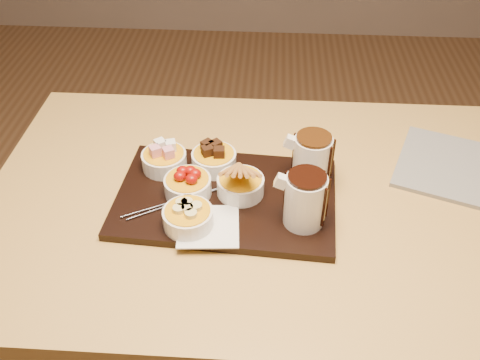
# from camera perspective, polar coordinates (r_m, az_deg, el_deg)

# --- Properties ---
(dining_table) EXTENTS (1.20, 0.80, 0.75)m
(dining_table) POSITION_cam_1_polar(r_m,az_deg,el_deg) (1.23, 2.11, -5.14)
(dining_table) COLOR tan
(dining_table) RESTS_ON ground
(serving_board) EXTENTS (0.48, 0.33, 0.02)m
(serving_board) POSITION_cam_1_polar(r_m,az_deg,el_deg) (1.14, -1.51, -1.91)
(serving_board) COLOR black
(serving_board) RESTS_ON dining_table
(napkin) EXTENTS (0.13, 0.13, 0.00)m
(napkin) POSITION_cam_1_polar(r_m,az_deg,el_deg) (1.06, -3.38, -4.95)
(napkin) COLOR white
(napkin) RESTS_ON serving_board
(bowl_marshmallows) EXTENTS (0.10, 0.10, 0.04)m
(bowl_marshmallows) POSITION_cam_1_polar(r_m,az_deg,el_deg) (1.21, -8.07, 2.06)
(bowl_marshmallows) COLOR silver
(bowl_marshmallows) RESTS_ON serving_board
(bowl_cake) EXTENTS (0.10, 0.10, 0.04)m
(bowl_cake) POSITION_cam_1_polar(r_m,az_deg,el_deg) (1.20, -2.79, 2.10)
(bowl_cake) COLOR silver
(bowl_cake) RESTS_ON serving_board
(bowl_strawberries) EXTENTS (0.10, 0.10, 0.04)m
(bowl_strawberries) POSITION_cam_1_polar(r_m,az_deg,el_deg) (1.13, -5.58, -0.67)
(bowl_strawberries) COLOR silver
(bowl_strawberries) RESTS_ON serving_board
(bowl_biscotti) EXTENTS (0.10, 0.10, 0.04)m
(bowl_biscotti) POSITION_cam_1_polar(r_m,az_deg,el_deg) (1.13, 0.06, -0.64)
(bowl_biscotti) COLOR silver
(bowl_biscotti) RESTS_ON serving_board
(bowl_bananas) EXTENTS (0.10, 0.10, 0.04)m
(bowl_bananas) POSITION_cam_1_polar(r_m,az_deg,el_deg) (1.06, -5.56, -4.07)
(bowl_bananas) COLOR silver
(bowl_bananas) RESTS_ON serving_board
(pitcher_dark_chocolate) EXTENTS (0.09, 0.09, 0.11)m
(pitcher_dark_chocolate) POSITION_cam_1_polar(r_m,az_deg,el_deg) (1.04, 6.94, -2.19)
(pitcher_dark_chocolate) COLOR silver
(pitcher_dark_chocolate) RESTS_ON serving_board
(pitcher_milk_chocolate) EXTENTS (0.09, 0.09, 0.11)m
(pitcher_milk_chocolate) POSITION_cam_1_polar(r_m,az_deg,el_deg) (1.14, 7.67, 2.09)
(pitcher_milk_chocolate) COLOR silver
(pitcher_milk_chocolate) RESTS_ON serving_board
(fondue_skewers) EXTENTS (0.15, 0.24, 0.01)m
(fondue_skewers) POSITION_cam_1_polar(r_m,az_deg,el_deg) (1.12, -6.29, -2.04)
(fondue_skewers) COLOR silver
(fondue_skewers) RESTS_ON serving_board
(newspaper) EXTENTS (0.37, 0.34, 0.01)m
(newspaper) POSITION_cam_1_polar(r_m,az_deg,el_deg) (1.32, 23.13, 0.90)
(newspaper) COLOR beige
(newspaper) RESTS_ON dining_table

